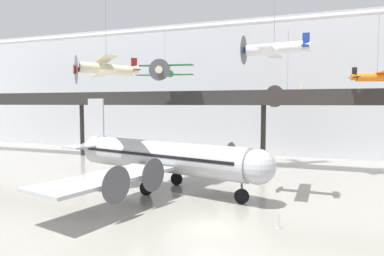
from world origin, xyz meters
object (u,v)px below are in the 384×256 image
at_px(suspended_plane_white_twin, 274,49).
at_px(suspended_plane_orange_highwing, 377,77).
at_px(suspended_plane_green_biplane, 165,72).
at_px(suspended_plane_cream_biplane, 106,69).
at_px(stanchion_barrier, 279,224).
at_px(suspended_plane_red_highwing, 287,95).
at_px(airliner_silver_main, 159,157).

bearing_deg(suspended_plane_white_twin, suspended_plane_orange_highwing, -124.94).
xyz_separation_m(suspended_plane_green_biplane, suspended_plane_white_twin, (16.15, -12.45, 0.35)).
bearing_deg(suspended_plane_cream_biplane, suspended_plane_orange_highwing, 166.98).
relative_size(suspended_plane_white_twin, stanchion_barrier, 6.77).
distance_m(suspended_plane_orange_highwing, suspended_plane_cream_biplane, 30.33).
bearing_deg(suspended_plane_red_highwing, airliner_silver_main, 112.30).
bearing_deg(stanchion_barrier, suspended_plane_cream_biplane, 165.10).
xyz_separation_m(suspended_plane_orange_highwing, stanchion_barrier, (-8.79, -20.45, -11.53)).
bearing_deg(suspended_plane_orange_highwing, suspended_plane_cream_biplane, -162.63).
xyz_separation_m(suspended_plane_cream_biplane, stanchion_barrier, (17.03, -4.53, -11.80)).
distance_m(suspended_plane_orange_highwing, suspended_plane_red_highwing, 11.44).
bearing_deg(airliner_silver_main, suspended_plane_orange_highwing, 45.26).
height_order(suspended_plane_green_biplane, suspended_plane_orange_highwing, suspended_plane_green_biplane).
bearing_deg(stanchion_barrier, suspended_plane_green_biplane, 132.19).
relative_size(suspended_plane_orange_highwing, stanchion_barrier, 7.74).
bearing_deg(suspended_plane_green_biplane, suspended_plane_red_highwing, 99.90).
height_order(suspended_plane_white_twin, suspended_plane_cream_biplane, suspended_plane_white_twin).
bearing_deg(stanchion_barrier, suspended_plane_orange_highwing, 66.75).
bearing_deg(stanchion_barrier, suspended_plane_red_highwing, 93.54).
relative_size(suspended_plane_white_twin, suspended_plane_cream_biplane, 0.88).
height_order(suspended_plane_red_highwing, stanchion_barrier, suspended_plane_red_highwing).
bearing_deg(stanchion_barrier, airliner_silver_main, 150.63).
bearing_deg(suspended_plane_cream_biplane, suspended_plane_green_biplane, -132.96).
bearing_deg(suspended_plane_cream_biplane, stanchion_barrier, 120.43).
bearing_deg(suspended_plane_white_twin, suspended_plane_red_highwing, -87.65).
relative_size(airliner_silver_main, suspended_plane_green_biplane, 3.53).
distance_m(airliner_silver_main, suspended_plane_red_highwing, 22.01).
height_order(suspended_plane_white_twin, suspended_plane_red_highwing, suspended_plane_white_twin).
bearing_deg(suspended_plane_cream_biplane, suspended_plane_white_twin, 143.64).
xyz_separation_m(suspended_plane_green_biplane, suspended_plane_cream_biplane, (0.44, -14.74, -1.04)).
distance_m(suspended_plane_green_biplane, suspended_plane_cream_biplane, 14.79).
bearing_deg(suspended_plane_cream_biplane, airliner_silver_main, 165.29).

